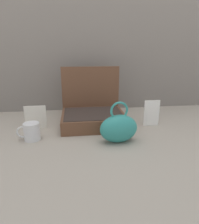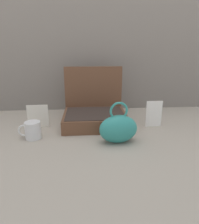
# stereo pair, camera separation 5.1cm
# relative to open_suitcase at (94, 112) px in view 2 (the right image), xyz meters

# --- Properties ---
(ground_plane) EXTENTS (6.00, 6.00, 0.00)m
(ground_plane) POSITION_rel_open_suitcase_xyz_m (0.03, -0.22, -0.07)
(ground_plane) COLOR #9E9384
(back_wall) EXTENTS (3.20, 0.06, 1.40)m
(back_wall) POSITION_rel_open_suitcase_xyz_m (0.03, 0.36, 0.63)
(back_wall) COLOR gray
(back_wall) RESTS_ON ground_plane
(open_suitcase) EXTENTS (0.39, 0.33, 0.35)m
(open_suitcase) POSITION_rel_open_suitcase_xyz_m (0.00, 0.00, 0.00)
(open_suitcase) COLOR brown
(open_suitcase) RESTS_ON ground_plane
(teal_pouch_handbag) EXTENTS (0.20, 0.12, 0.21)m
(teal_pouch_handbag) POSITION_rel_open_suitcase_xyz_m (0.10, -0.29, 0.00)
(teal_pouch_handbag) COLOR teal
(teal_pouch_handbag) RESTS_ON ground_plane
(coffee_mug) EXTENTS (0.12, 0.08, 0.09)m
(coffee_mug) POSITION_rel_open_suitcase_xyz_m (-0.34, -0.21, -0.03)
(coffee_mug) COLOR silver
(coffee_mug) RESTS_ON ground_plane
(info_card_left) EXTENTS (0.10, 0.01, 0.16)m
(info_card_left) POSITION_rel_open_suitcase_xyz_m (0.36, -0.09, 0.01)
(info_card_left) COLOR white
(info_card_left) RESTS_ON ground_plane
(poster_card_right) EXTENTS (0.13, 0.01, 0.14)m
(poster_card_right) POSITION_rel_open_suitcase_xyz_m (-0.35, -0.05, -0.00)
(poster_card_right) COLOR silver
(poster_card_right) RESTS_ON ground_plane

